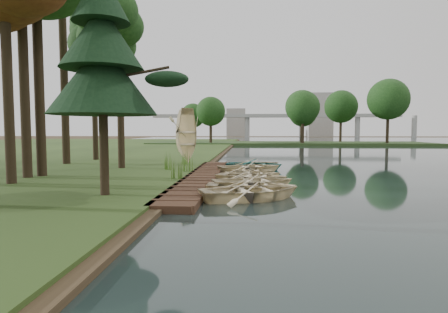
# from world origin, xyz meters

# --- Properties ---
(ground) EXTENTS (300.00, 300.00, 0.00)m
(ground) POSITION_xyz_m (0.00, 0.00, 0.00)
(ground) COLOR #3D2F1D
(boardwalk) EXTENTS (1.60, 16.00, 0.30)m
(boardwalk) POSITION_xyz_m (-1.60, 0.00, 0.15)
(boardwalk) COLOR #382215
(boardwalk) RESTS_ON ground
(peninsula) EXTENTS (50.00, 14.00, 0.45)m
(peninsula) POSITION_xyz_m (8.00, 50.00, 0.23)
(peninsula) COLOR #2B421D
(peninsula) RESTS_ON ground
(far_trees) EXTENTS (45.60, 5.60, 8.80)m
(far_trees) POSITION_xyz_m (4.67, 50.00, 6.43)
(far_trees) COLOR black
(far_trees) RESTS_ON peninsula
(bridge) EXTENTS (95.90, 4.00, 8.60)m
(bridge) POSITION_xyz_m (12.31, 120.00, 7.08)
(bridge) COLOR #A5A5A0
(bridge) RESTS_ON ground
(building_a) EXTENTS (10.00, 8.00, 18.00)m
(building_a) POSITION_xyz_m (30.00, 140.00, 9.00)
(building_a) COLOR #A5A5A0
(building_a) RESTS_ON ground
(building_b) EXTENTS (8.00, 8.00, 12.00)m
(building_b) POSITION_xyz_m (-5.00, 145.00, 6.00)
(building_b) COLOR #A5A5A0
(building_b) RESTS_ON ground
(rowboat_0) EXTENTS (4.56, 3.93, 0.79)m
(rowboat_0) POSITION_xyz_m (0.93, -5.39, 0.45)
(rowboat_0) COLOR beige
(rowboat_0) RESTS_ON water
(rowboat_1) EXTENTS (3.72, 2.73, 0.75)m
(rowboat_1) POSITION_xyz_m (0.93, -4.15, 0.42)
(rowboat_1) COLOR beige
(rowboat_1) RESTS_ON water
(rowboat_2) EXTENTS (4.21, 3.48, 0.76)m
(rowboat_2) POSITION_xyz_m (1.04, -2.68, 0.43)
(rowboat_2) COLOR beige
(rowboat_2) RESTS_ON water
(rowboat_3) EXTENTS (4.07, 3.37, 0.73)m
(rowboat_3) POSITION_xyz_m (0.96, -0.82, 0.42)
(rowboat_3) COLOR beige
(rowboat_3) RESTS_ON water
(rowboat_4) EXTENTS (3.06, 2.23, 0.62)m
(rowboat_4) POSITION_xyz_m (1.03, 0.79, 0.36)
(rowboat_4) COLOR beige
(rowboat_4) RESTS_ON water
(rowboat_5) EXTENTS (3.73, 3.15, 0.66)m
(rowboat_5) POSITION_xyz_m (0.73, 2.29, 0.38)
(rowboat_5) COLOR beige
(rowboat_5) RESTS_ON water
(rowboat_6) EXTENTS (4.58, 3.90, 0.80)m
(rowboat_6) POSITION_xyz_m (0.91, 3.48, 0.45)
(rowboat_6) COLOR beige
(rowboat_6) RESTS_ON water
(rowboat_7) EXTENTS (4.12, 3.31, 0.76)m
(rowboat_7) POSITION_xyz_m (1.17, 5.40, 0.43)
(rowboat_7) COLOR teal
(rowboat_7) RESTS_ON water
(rowboat_8) EXTENTS (3.94, 3.27, 0.70)m
(rowboat_8) POSITION_xyz_m (1.25, 6.43, 0.40)
(rowboat_8) COLOR beige
(rowboat_8) RESTS_ON water
(stored_rowboat) EXTENTS (4.74, 4.52, 0.80)m
(stored_rowboat) POSITION_xyz_m (-3.52, 6.71, 0.70)
(stored_rowboat) COLOR beige
(stored_rowboat) RESTS_ON bank
(tree_4) EXTENTS (3.93, 3.93, 10.23)m
(tree_4) POSITION_xyz_m (-7.01, 3.38, 8.74)
(tree_4) COLOR black
(tree_4) RESTS_ON bank
(tree_6) EXTENTS (4.83, 4.83, 11.48)m
(tree_6) POSITION_xyz_m (-11.28, 9.65, 9.65)
(tree_6) COLOR black
(tree_6) RESTS_ON bank
(pine_tree) EXTENTS (3.80, 3.80, 7.96)m
(pine_tree) POSITION_xyz_m (-4.33, -6.12, 5.20)
(pine_tree) COLOR black
(pine_tree) RESTS_ON bank
(reeds_0) EXTENTS (0.60, 0.60, 0.87)m
(reeds_0) POSITION_xyz_m (-2.60, -1.66, 0.73)
(reeds_0) COLOR #3F661E
(reeds_0) RESTS_ON bank
(reeds_1) EXTENTS (0.60, 0.60, 1.13)m
(reeds_1) POSITION_xyz_m (-2.60, 1.78, 0.86)
(reeds_1) COLOR #3F661E
(reeds_1) RESTS_ON bank
(reeds_2) EXTENTS (0.60, 0.60, 1.06)m
(reeds_2) POSITION_xyz_m (-3.90, 2.52, 0.83)
(reeds_2) COLOR #3F661E
(reeds_2) RESTS_ON bank
(reeds_3) EXTENTS (0.60, 0.60, 0.98)m
(reeds_3) POSITION_xyz_m (-3.62, 5.98, 0.79)
(reeds_3) COLOR #3F661E
(reeds_3) RESTS_ON bank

